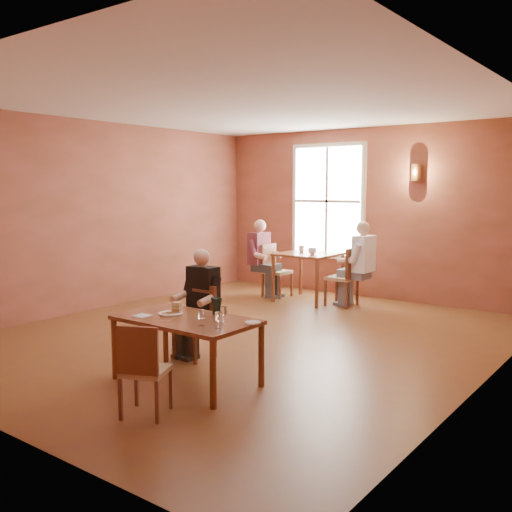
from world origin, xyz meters
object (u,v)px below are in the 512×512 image
Objects in this scene: diner_maroon at (276,260)px; main_table at (186,350)px; second_table at (308,277)px; chair_diner_main at (194,323)px; diner_main at (192,308)px; chair_diner_white at (342,277)px; diner_white at (343,265)px; chair_empty at (146,369)px; chair_diner_maroon at (277,271)px.

main_table is at bearing 24.03° from diner_maroon.
chair_diner_main is at bearing -78.62° from second_table.
diner_main is at bearing 128.88° from main_table.
diner_white is (0.03, 0.00, 0.20)m from chair_diner_white.
main_table is 0.84m from diner_main.
diner_white is (-0.05, 3.64, 0.27)m from chair_diner_main.
diner_maroon is at bearing 90.00° from diner_white.
chair_diner_maroon reaches higher than chair_empty.
second_table is 0.72m from diner_maroon.
chair_empty is 0.86× the size of second_table.
chair_empty is 5.55m from diner_maroon.
chair_diner_white reaches higher than chair_diner_main.
diner_main is 1.27× the size of chair_diner_maroon.
second_table is 0.65m from chair_diner_white.
diner_main is 1.47× the size of chair_empty.
diner_maroon is (-1.41, 3.64, 0.25)m from chair_diner_main.
chair_diner_main is at bearing 127.57° from main_table.
diner_maroon is (-0.68, 0.00, 0.25)m from second_table.
main_table is 4.46m from second_table.
diner_maroon is (-1.33, 0.00, 0.18)m from chair_diner_white.
chair_diner_white is 1.04× the size of chair_diner_maroon.
second_table is at bearing -78.62° from chair_diner_main.
diner_maroon is (-1.41, 3.67, 0.07)m from diner_main.
second_table is 0.65m from chair_diner_maroon.
diner_white is (-0.55, 4.29, 0.35)m from main_table.
diner_white reaches higher than second_table.
diner_maroon reaches higher than second_table.
main_table is at bearing 23.70° from chair_diner_maroon.
diner_main reaches higher than chair_diner_main.
diner_main is 0.90× the size of diner_maroon.
chair_diner_maroon is at bearing 180.00° from second_table.
diner_white is (-0.05, 3.67, 0.08)m from diner_main.
chair_diner_maroon reaches higher than main_table.
diner_maroon is (-2.20, 5.09, 0.26)m from chair_empty.
chair_diner_white is 0.20m from diner_white.
chair_empty is (0.79, -1.45, -0.01)m from chair_diner_main.
chair_diner_white reaches higher than second_table.
chair_diner_white reaches higher than main_table.
chair_diner_white is 1.30m from chair_diner_maroon.
chair_diner_main is at bearing -179.18° from diner_white.
second_table is 0.71× the size of diner_maroon.
chair_diner_maroon is at bearing 88.17° from chair_empty.
chair_diner_maroon is at bearing -69.20° from chair_diner_main.
chair_diner_main is 3.89m from chair_diner_maroon.
diner_maroon is (-1.36, 0.00, -0.02)m from diner_white.
diner_main is 3.75m from second_table.
second_table is 0.73m from diner_white.
second_table is at bearing -78.71° from diner_main.
chair_empty is at bearing 23.12° from chair_diner_maroon.
main_table is 1.70× the size of chair_diner_main.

